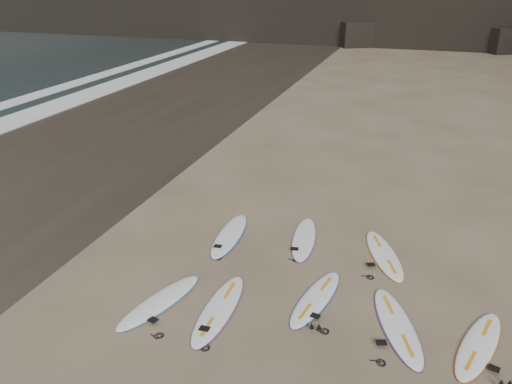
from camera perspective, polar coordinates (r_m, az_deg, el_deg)
ground at (r=11.87m, az=8.02°, el=-13.39°), size 240.00×240.00×0.00m
wet_sand at (r=25.18m, az=-17.57°, el=6.31°), size 12.00×200.00×0.01m
foam_near at (r=28.69m, az=-26.65°, el=7.00°), size 2.20×200.00×0.05m
surfboard_0 at (r=12.20m, az=-10.93°, el=-12.17°), size 1.35×2.69×0.09m
surfboard_1 at (r=11.78m, az=-4.26°, el=-13.19°), size 0.73×2.80×0.10m
surfboard_2 at (r=12.18m, az=6.87°, el=-11.95°), size 1.10×2.63×0.09m
surfboard_3 at (r=11.71m, az=15.85°, el=-14.46°), size 1.61×2.82×0.10m
surfboard_4 at (r=11.78m, az=24.11°, el=-15.63°), size 1.38×2.62×0.09m
surfboard_5 at (r=14.73m, az=-3.04°, el=-4.93°), size 0.84×2.81×0.10m
surfboard_6 at (r=14.60m, az=5.51°, el=-5.29°), size 0.97×2.68×0.09m
surfboard_7 at (r=14.19m, az=14.43°, el=-6.93°), size 1.59×2.73×0.10m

